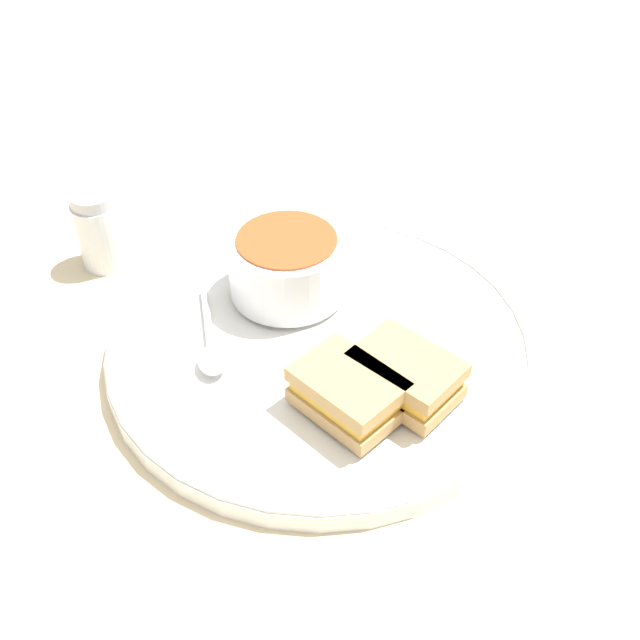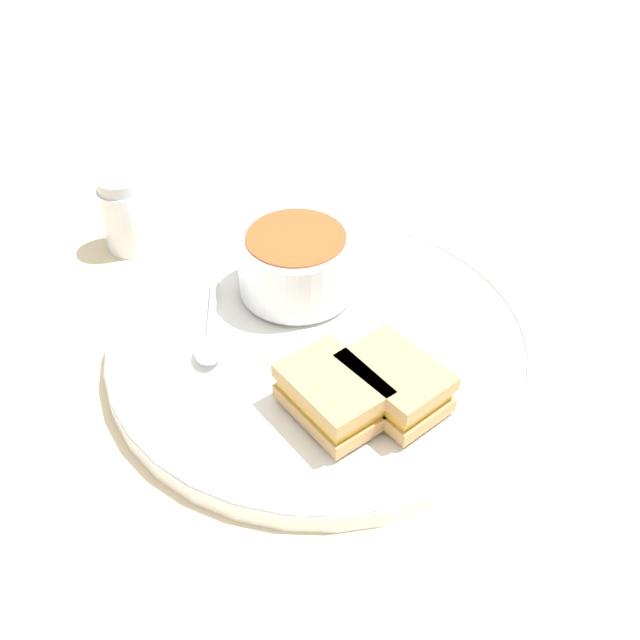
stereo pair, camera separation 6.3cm
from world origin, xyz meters
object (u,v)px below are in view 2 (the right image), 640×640
(spoon, at_px, (209,343))
(sandwich_half_near, at_px, (333,394))
(soup_bowl, at_px, (297,262))
(salt_shaker, at_px, (125,214))
(sandwich_half_far, at_px, (394,383))

(spoon, height_order, sandwich_half_near, sandwich_half_near)
(soup_bowl, distance_m, salt_shaker, 0.20)
(soup_bowl, relative_size, salt_shaker, 1.31)
(sandwich_half_near, relative_size, salt_shaker, 1.11)
(sandwich_half_near, height_order, sandwich_half_far, same)
(spoon, relative_size, sandwich_half_far, 1.23)
(soup_bowl, bearing_deg, sandwich_half_near, 75.48)
(soup_bowl, distance_m, sandwich_half_far, 0.16)
(soup_bowl, relative_size, sandwich_half_far, 1.15)
(soup_bowl, relative_size, sandwich_half_near, 1.17)
(sandwich_half_near, bearing_deg, spoon, -60.70)
(soup_bowl, relative_size, spoon, 0.93)
(sandwich_half_near, relative_size, sandwich_half_far, 0.98)
(sandwich_half_near, distance_m, sandwich_half_far, 0.05)
(sandwich_half_far, bearing_deg, soup_bowl, -86.65)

